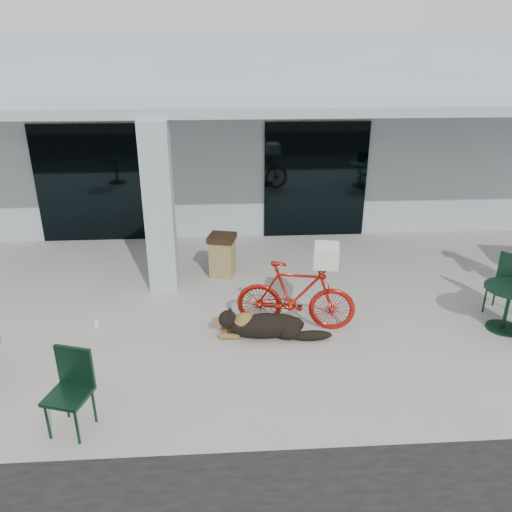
{
  "coord_description": "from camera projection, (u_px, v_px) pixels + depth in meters",
  "views": [
    {
      "loc": [
        -0.32,
        -6.33,
        4.24
      ],
      "look_at": [
        0.17,
        1.35,
        1.0
      ],
      "focal_mm": 35.0,
      "sensor_mm": 36.0,
      "label": 1
    }
  ],
  "objects": [
    {
      "name": "trash_receptacle",
      "position": [
        222.0,
        255.0,
        9.88
      ],
      "size": [
        0.61,
        0.61,
        0.85
      ],
      "primitive_type": null,
      "rotation": [
        0.0,
        0.0,
        -0.24
      ],
      "color": "olive",
      "rests_on": "ground"
    },
    {
      "name": "bicycle",
      "position": [
        296.0,
        296.0,
        7.96
      ],
      "size": [
        1.98,
        0.91,
        1.15
      ],
      "primitive_type": "imported",
      "rotation": [
        0.0,
        0.0,
        1.37
      ],
      "color": "#AE190E",
      "rests_on": "ground"
    },
    {
      "name": "overhang",
      "position": [
        240.0,
        105.0,
        9.56
      ],
      "size": [
        22.0,
        2.8,
        0.18
      ],
      "primitive_type": "cube",
      "color": "#9EAAB2",
      "rests_on": "column"
    },
    {
      "name": "storefront_glass_right",
      "position": [
        315.0,
        181.0,
        11.65
      ],
      "size": [
        2.4,
        0.06,
        2.7
      ],
      "primitive_type": "cube",
      "color": "black",
      "rests_on": "ground"
    },
    {
      "name": "building",
      "position": [
        234.0,
        121.0,
        14.43
      ],
      "size": [
        22.0,
        7.0,
        4.5
      ],
      "primitive_type": "cube",
      "color": "#9EAAB2",
      "rests_on": "ground"
    },
    {
      "name": "laundry_basket",
      "position": [
        326.0,
        255.0,
        7.62
      ],
      "size": [
        0.47,
        0.57,
        0.3
      ],
      "primitive_type": "cube",
      "rotation": [
        0.0,
        0.0,
        1.37
      ],
      "color": "white",
      "rests_on": "bicycle"
    },
    {
      "name": "cafe_table_far",
      "position": [
        507.0,
        309.0,
        7.97
      ],
      "size": [
        0.86,
        0.86,
        0.75
      ],
      "primitive_type": null,
      "rotation": [
        0.0,
        0.0,
        0.08
      ],
      "color": "#113020",
      "rests_on": "ground"
    },
    {
      "name": "cafe_chair_near",
      "position": [
        68.0,
        395.0,
        5.78
      ],
      "size": [
        0.59,
        0.62,
        1.03
      ],
      "primitive_type": null,
      "rotation": [
        0.0,
        0.0,
        -0.29
      ],
      "color": "#113020",
      "rests_on": "ground"
    },
    {
      "name": "cafe_chair_far_b",
      "position": [
        504.0,
        286.0,
        8.41
      ],
      "size": [
        0.68,
        0.68,
        1.02
      ],
      "primitive_type": null,
      "rotation": [
        0.0,
        0.0,
        -0.92
      ],
      "color": "#113020",
      "rests_on": "ground"
    },
    {
      "name": "dog",
      "position": [
        267.0,
        324.0,
        7.81
      ],
      "size": [
        1.39,
        0.58,
        0.45
      ],
      "primitive_type": null,
      "rotation": [
        0.0,
        0.0,
        -0.09
      ],
      "color": "black",
      "rests_on": "ground"
    },
    {
      "name": "column",
      "position": [
        159.0,
        209.0,
        8.91
      ],
      "size": [
        0.5,
        0.5,
        3.12
      ],
      "primitive_type": "cube",
      "color": "#9EAAB2",
      "rests_on": "ground"
    },
    {
      "name": "cup_near_dog",
      "position": [
        96.0,
        324.0,
        8.16
      ],
      "size": [
        0.1,
        0.1,
        0.11
      ],
      "primitive_type": "cylinder",
      "rotation": [
        0.0,
        0.0,
        -0.25
      ],
      "color": "white",
      "rests_on": "ground"
    },
    {
      "name": "ground",
      "position": [
        250.0,
        352.0,
        7.49
      ],
      "size": [
        80.0,
        80.0,
        0.0
      ],
      "primitive_type": "plane",
      "color": "#AAA7A0",
      "rests_on": "ground"
    },
    {
      "name": "storefront_glass_left",
      "position": [
        98.0,
        184.0,
        11.36
      ],
      "size": [
        2.8,
        0.06,
        2.7
      ],
      "primitive_type": "cube",
      "color": "black",
      "rests_on": "ground"
    }
  ]
}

